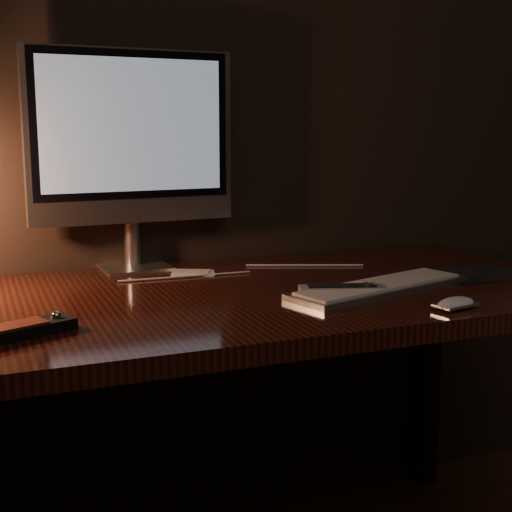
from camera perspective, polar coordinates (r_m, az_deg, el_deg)
name	(u,v)px	position (r m, az deg, el deg)	size (l,w,h in m)	color
desk	(225,339)	(1.66, -2.46, -6.65)	(1.60, 0.75, 0.75)	#3F170E
monitor	(132,141)	(1.80, -9.90, 9.04)	(0.52, 0.16, 0.54)	silver
keyboard	(380,287)	(1.59, 9.89, -2.43)	(0.46, 0.13, 0.02)	silver
mousepad	(478,274)	(1.83, 17.31, -1.35)	(0.23, 0.18, 0.00)	black
mouse	(456,305)	(1.46, 15.69, -3.80)	(0.09, 0.05, 0.02)	white
media_remote	(26,328)	(1.30, -17.89, -5.53)	(0.18, 0.12, 0.03)	black
tv_remote	(342,290)	(1.54, 6.87, -2.70)	(0.19, 0.10, 0.02)	#989B9E
papers	(193,273)	(1.75, -5.08, -1.35)	(0.10, 0.07, 0.01)	white
cable	(249,272)	(1.76, -0.56, -1.26)	(0.01, 0.01, 0.63)	white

